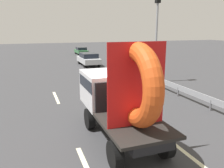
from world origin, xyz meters
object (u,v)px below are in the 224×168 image
object	(u,v)px
distant_sedan	(89,59)
flatbed_truck	(118,93)
traffic_light	(157,25)
oncoming_car	(81,50)

from	to	relation	value
distant_sedan	flatbed_truck	bearing A→B (deg)	-100.73
distant_sedan	traffic_light	distance (m)	10.78
flatbed_truck	distant_sedan	distance (m)	17.76
traffic_light	distant_sedan	bearing A→B (deg)	105.52
flatbed_truck	distant_sedan	bearing A→B (deg)	79.27
distant_sedan	oncoming_car	size ratio (longest dim) A/B	1.18
flatbed_truck	traffic_light	world-z (taller)	traffic_light
oncoming_car	flatbed_truck	bearing A→B (deg)	-99.80
flatbed_truck	traffic_light	bearing A→B (deg)	51.64
distant_sedan	traffic_light	world-z (taller)	traffic_light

